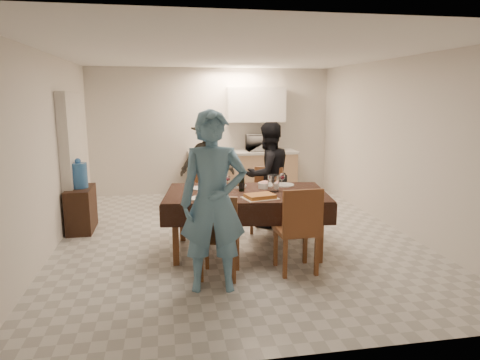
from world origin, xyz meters
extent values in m
cube|color=#BABAB5|center=(0.00, 0.00, 0.00)|extent=(5.00, 6.00, 0.02)
cube|color=white|center=(0.00, 0.00, 2.60)|extent=(5.00, 6.00, 0.02)
cube|color=silver|center=(0.00, 3.00, 1.30)|extent=(5.00, 0.02, 2.60)
cube|color=silver|center=(0.00, -3.00, 1.30)|extent=(5.00, 0.02, 2.60)
cube|color=silver|center=(-2.50, 0.00, 1.30)|extent=(0.02, 6.00, 2.60)
cube|color=silver|center=(2.50, 0.00, 1.30)|extent=(0.02, 6.00, 2.60)
cube|color=beige|center=(-2.42, 1.20, 1.05)|extent=(0.15, 1.40, 2.10)
cube|color=tan|center=(0.60, 2.68, 0.43)|extent=(2.20, 0.60, 0.86)
cube|color=#AFAFAA|center=(0.60, 2.68, 0.89)|extent=(2.24, 0.64, 0.05)
cube|color=white|center=(0.90, 2.82, 1.85)|extent=(1.20, 0.34, 0.70)
cube|color=black|center=(0.03, -0.60, 0.79)|extent=(2.21, 1.47, 0.04)
cube|color=brown|center=(0.03, -0.60, 0.38)|extent=(0.08, 0.08, 0.76)
cube|color=brown|center=(-0.42, -1.35, 0.48)|extent=(0.55, 0.55, 0.05)
cube|color=brown|center=(-0.42, -1.56, 0.75)|extent=(0.44, 0.16, 0.48)
cube|color=brown|center=(0.48, -1.35, 0.50)|extent=(0.48, 0.48, 0.06)
cube|color=brown|center=(0.48, -1.57, 0.78)|extent=(0.47, 0.06, 0.50)
cube|color=brown|center=(-0.42, 0.15, 0.43)|extent=(0.46, 0.46, 0.05)
cube|color=brown|center=(-0.42, -0.04, 0.67)|extent=(0.41, 0.10, 0.43)
cube|color=brown|center=(0.48, 0.15, 0.47)|extent=(0.58, 0.58, 0.05)
cube|color=brown|center=(0.48, -0.05, 0.73)|extent=(0.42, 0.22, 0.47)
cube|color=black|center=(-2.28, 0.71, 0.33)|extent=(0.36, 0.72, 0.67)
cylinder|color=#3876C3|center=(-2.28, 0.71, 0.86)|extent=(0.25, 0.25, 0.38)
cylinder|color=white|center=(0.38, -0.65, 0.92)|extent=(0.14, 0.14, 0.22)
cube|color=#BC7D37|center=(0.13, -0.98, 0.83)|extent=(0.46, 0.38, 0.05)
cylinder|color=silver|center=(0.33, -0.42, 0.84)|extent=(0.19, 0.19, 0.07)
cylinder|color=silver|center=(-0.02, -0.32, 0.82)|extent=(0.19, 0.19, 0.03)
cylinder|color=silver|center=(-0.57, -0.90, 0.82)|extent=(0.29, 0.29, 0.02)
cylinder|color=silver|center=(0.63, -0.90, 0.81)|extent=(0.25, 0.25, 0.01)
cylinder|color=silver|center=(-0.57, -0.30, 0.81)|extent=(0.25, 0.25, 0.01)
cylinder|color=silver|center=(0.63, -0.30, 0.81)|extent=(0.27, 0.27, 0.02)
imported|color=white|center=(1.00, 2.68, 1.08)|extent=(0.61, 0.41, 0.34)
imported|color=#5989A9|center=(-0.52, -1.65, 0.95)|extent=(0.74, 0.52, 1.91)
imported|color=black|center=(0.58, 0.45, 0.82)|extent=(0.97, 0.87, 1.64)
imported|color=black|center=(-0.18, 2.23, 0.81)|extent=(1.05, 0.61, 1.63)
camera|label=1|loc=(-1.01, -5.94, 2.04)|focal=32.00mm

